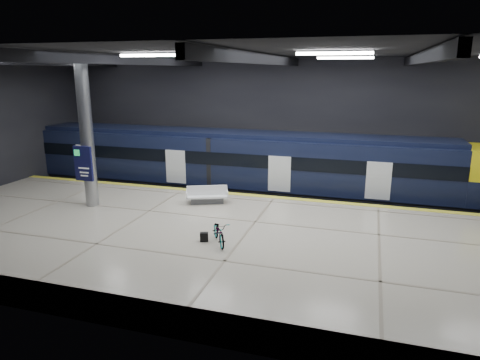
% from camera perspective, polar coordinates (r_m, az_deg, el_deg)
% --- Properties ---
extents(ground, '(30.00, 30.00, 0.00)m').
position_cam_1_polar(ground, '(19.48, 2.78, -7.65)').
color(ground, black).
rests_on(ground, ground).
extents(room_shell, '(30.10, 16.10, 8.05)m').
position_cam_1_polar(room_shell, '(18.12, 3.00, 9.36)').
color(room_shell, black).
rests_on(room_shell, ground).
extents(platform, '(30.00, 11.00, 1.10)m').
position_cam_1_polar(platform, '(17.04, 0.70, -8.98)').
color(platform, beige).
rests_on(platform, ground).
extents(safety_strip, '(30.00, 0.40, 0.01)m').
position_cam_1_polar(safety_strip, '(21.64, 4.61, -2.29)').
color(safety_strip, yellow).
rests_on(safety_strip, platform).
extents(rails, '(30.00, 1.52, 0.16)m').
position_cam_1_polar(rails, '(24.52, 5.96, -2.81)').
color(rails, gray).
rests_on(rails, ground).
extents(train, '(29.40, 2.84, 3.79)m').
position_cam_1_polar(train, '(24.26, 3.17, 1.90)').
color(train, black).
rests_on(train, ground).
extents(bench, '(2.15, 1.53, 0.88)m').
position_cam_1_polar(bench, '(20.62, -4.41, -2.26)').
color(bench, '#595B60').
rests_on(bench, platform).
extents(bicycle, '(1.38, 1.75, 0.89)m').
position_cam_1_polar(bicycle, '(15.86, -2.80, -6.94)').
color(bicycle, '#99999E').
rests_on(bicycle, platform).
extents(pannier_bag, '(0.34, 0.26, 0.35)m').
position_cam_1_polar(pannier_bag, '(16.16, -4.81, -7.58)').
color(pannier_bag, black).
rests_on(pannier_bag, platform).
extents(info_column, '(0.90, 0.78, 6.90)m').
position_cam_1_polar(info_column, '(20.80, -19.81, 5.70)').
color(info_column, '#9EA0A5').
rests_on(info_column, platform).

